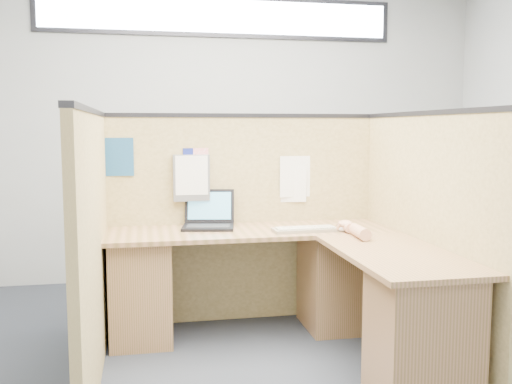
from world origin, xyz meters
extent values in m
plane|color=black|center=(0.00, 0.00, 0.00)|extent=(5.00, 5.00, 0.00)
plane|color=#A2A6A8|center=(0.00, 2.25, 1.40)|extent=(5.00, 0.00, 5.00)
cube|color=#232328|center=(0.00, 2.24, 2.45)|extent=(3.30, 0.02, 0.38)
cube|color=white|center=(0.00, 2.22, 2.45)|extent=(3.20, 0.01, 0.30)
cube|color=olive|center=(0.00, 1.00, 0.75)|extent=(2.05, 0.05, 1.50)
cube|color=#232328|center=(0.00, 1.00, 1.51)|extent=(2.05, 0.06, 0.03)
cube|color=olive|center=(-1.00, 0.10, 0.75)|extent=(0.05, 1.80, 1.50)
cube|color=#232328|center=(-1.00, 0.10, 1.51)|extent=(0.06, 1.80, 0.03)
cube|color=olive|center=(1.00, 0.10, 0.75)|extent=(0.05, 1.80, 1.50)
cube|color=#232328|center=(1.00, 0.10, 1.51)|extent=(0.06, 1.80, 0.03)
cube|color=brown|center=(0.00, 0.68, 0.71)|extent=(1.95, 0.60, 0.03)
cube|color=brown|center=(0.68, -0.20, 0.71)|extent=(0.60, 1.15, 0.03)
cube|color=brown|center=(-0.75, 0.68, 0.35)|extent=(0.40, 0.50, 0.70)
cube|color=brown|center=(0.60, 0.68, 0.35)|extent=(0.40, 0.50, 0.70)
cube|color=brown|center=(0.68, -0.52, 0.35)|extent=(0.50, 0.40, 0.70)
cube|color=black|center=(-0.28, 0.77, 0.74)|extent=(0.39, 0.32, 0.02)
cube|color=black|center=(-0.28, 0.93, 0.87)|extent=(0.36, 0.14, 0.24)
cube|color=teal|center=(-0.28, 0.92, 0.87)|extent=(0.31, 0.11, 0.19)
cube|color=gray|center=(0.35, 0.53, 0.74)|extent=(0.45, 0.17, 0.02)
cube|color=silver|center=(0.35, 0.53, 0.76)|extent=(0.40, 0.14, 0.01)
ellipsoid|color=silver|center=(0.61, 0.48, 0.75)|extent=(0.12, 0.08, 0.05)
ellipsoid|color=tan|center=(0.61, 0.47, 0.78)|extent=(0.10, 0.12, 0.05)
cylinder|color=tan|center=(0.62, 0.42, 0.77)|extent=(0.07, 0.05, 0.07)
cylinder|color=tan|center=(0.63, 0.26, 0.77)|extent=(0.11, 0.29, 0.09)
cube|color=navy|center=(-0.88, 0.97, 1.22)|extent=(0.20, 0.02, 0.27)
cylinder|color=olive|center=(-0.44, 0.96, 1.12)|extent=(0.01, 0.01, 0.32)
cube|color=red|center=(-0.35, 0.96, 1.22)|extent=(0.18, 0.00, 0.12)
cube|color=navy|center=(-0.40, 0.95, 1.25)|extent=(0.07, 0.00, 0.05)
cube|color=slate|center=(-0.38, 0.94, 1.07)|extent=(0.26, 0.05, 0.33)
cube|color=white|center=(-0.38, 0.92, 1.09)|extent=(0.23, 0.01, 0.28)
cube|color=white|center=(0.39, 0.97, 1.07)|extent=(0.24, 0.02, 0.31)
cube|color=white|center=(0.37, 0.97, 1.00)|extent=(0.20, 0.02, 0.26)
camera|label=1|loc=(-0.71, -3.12, 1.42)|focal=40.00mm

